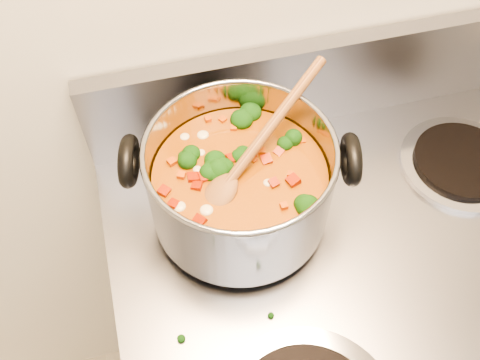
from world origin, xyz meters
name	(u,v)px	position (x,y,z in m)	size (l,w,h in m)	color
stockpot	(240,183)	(-0.19, 1.31, 1.00)	(0.32, 0.26, 0.16)	gray
wooden_spoon	(247,158)	(-0.18, 1.32, 1.04)	(0.23, 0.18, 0.10)	brown
cooktop_crumbs	(152,213)	(-0.32, 1.35, 0.92)	(0.18, 0.24, 0.01)	black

